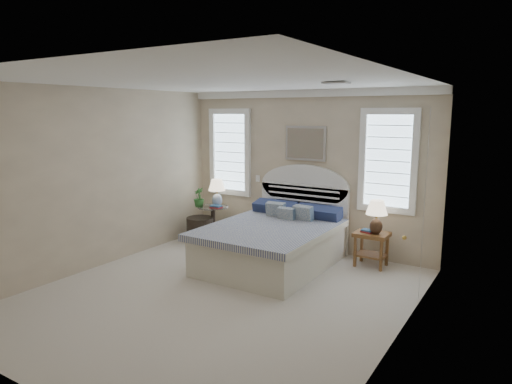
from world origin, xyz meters
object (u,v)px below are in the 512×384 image
(bed, at_px, (275,240))
(floor_pot, at_px, (200,229))
(lamp_left, at_px, (217,190))
(side_table_left, at_px, (213,219))
(lamp_right, at_px, (377,213))
(nightstand_right, at_px, (372,242))

(bed, bearing_deg, floor_pot, 167.72)
(lamp_left, bearing_deg, bed, -22.40)
(bed, height_order, lamp_left, bed)
(bed, relative_size, side_table_left, 3.61)
(floor_pot, xyz_separation_m, lamp_right, (3.17, 0.26, 0.63))
(nightstand_right, bearing_deg, floor_pot, -174.48)
(lamp_right, bearing_deg, bed, -154.42)
(bed, relative_size, lamp_left, 4.50)
(lamp_left, distance_m, lamp_right, 2.97)
(nightstand_right, height_order, floor_pot, nightstand_right)
(lamp_left, xyz_separation_m, lamp_right, (2.97, -0.00, -0.09))
(floor_pot, distance_m, lamp_left, 0.79)
(bed, distance_m, nightstand_right, 1.47)
(nightstand_right, xyz_separation_m, lamp_left, (-2.90, -0.03, 0.55))
(side_table_left, relative_size, nightstand_right, 1.19)
(lamp_left, height_order, lamp_right, lamp_left)
(side_table_left, height_order, lamp_right, lamp_right)
(bed, height_order, side_table_left, bed)
(bed, relative_size, floor_pot, 4.68)
(side_table_left, relative_size, lamp_left, 1.25)
(floor_pot, bearing_deg, side_table_left, 52.56)
(floor_pot, bearing_deg, nightstand_right, 5.52)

